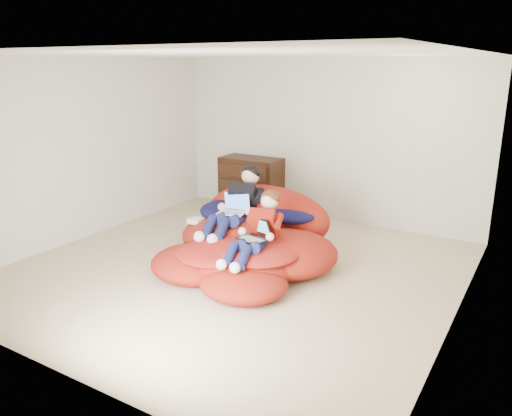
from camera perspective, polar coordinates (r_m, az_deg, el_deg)
The scene contains 9 objects.
room_shell at distance 6.02m, azimuth -2.33°, elevation -5.07°, with size 5.10×5.10×2.77m.
dresser at distance 8.35m, azimuth -0.58°, elevation 2.69°, with size 1.01×0.57×0.91m.
beanbag_pile at distance 6.29m, azimuth -0.67°, elevation -3.67°, with size 2.22×2.40×0.87m.
cream_pillow at distance 7.09m, azimuth -1.33°, elevation 1.61°, with size 0.47×0.30×0.30m, color white.
older_boy at distance 6.41m, azimuth -2.03°, elevation 0.79°, with size 0.45×1.23×0.78m.
younger_boy at distance 5.66m, azimuth 0.28°, elevation -2.17°, with size 0.38×1.06×0.69m.
laptop_white at distance 6.34m, azimuth -2.54°, elevation 0.04°, with size 0.37×0.34×0.25m.
laptop_black at distance 5.62m, azimuth -0.07°, elevation -2.91°, with size 0.37×0.39×0.23m.
power_adapter at distance 6.60m, azimuth -6.91°, elevation -1.42°, with size 0.17×0.17×0.06m, color white.
Camera 1 is at (3.11, -4.67, 2.40)m, focal length 35.00 mm.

